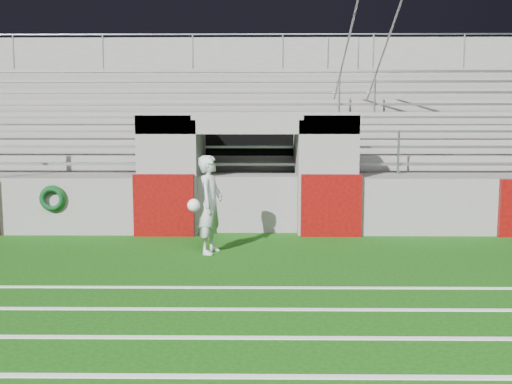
{
  "coord_description": "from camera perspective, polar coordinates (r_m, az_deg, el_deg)",
  "views": [
    {
      "loc": [
        0.32,
        -9.19,
        2.39
      ],
      "look_at": [
        0.2,
        1.8,
        1.1
      ],
      "focal_mm": 40.0,
      "sensor_mm": 36.0,
      "label": 1
    }
  ],
  "objects": [
    {
      "name": "ground",
      "position": [
        9.5,
        -1.34,
        -7.88
      ],
      "size": [
        90.0,
        90.0,
        0.0
      ],
      "primitive_type": "plane",
      "color": "#11440B",
      "rests_on": "ground"
    },
    {
      "name": "stadium_structure",
      "position": [
        17.18,
        -0.44,
        3.69
      ],
      "size": [
        26.0,
        8.48,
        5.42
      ],
      "color": "slate",
      "rests_on": "ground"
    },
    {
      "name": "goalkeeper_with_ball",
      "position": [
        10.65,
        -4.63,
        -1.26
      ],
      "size": [
        0.69,
        0.76,
        1.84
      ],
      "color": "#B8BFC2",
      "rests_on": "ground"
    },
    {
      "name": "hose_coil",
      "position": [
        13.03,
        -19.69,
        -0.63
      ],
      "size": [
        0.58,
        0.15,
        0.58
      ],
      "color": "#0C3E0D",
      "rests_on": "ground"
    }
  ]
}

